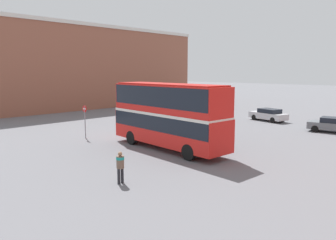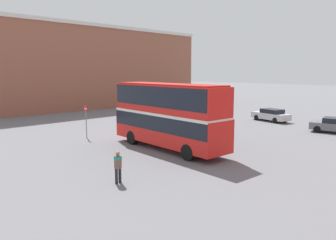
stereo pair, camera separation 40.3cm
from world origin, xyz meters
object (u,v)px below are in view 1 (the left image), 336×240
Objects in this scene: parked_car_kerb_far at (331,125)px; no_entry_sign at (85,117)px; parked_car_kerb_near at (268,115)px; pedestrian_foreground at (120,164)px; double_decker_bus at (168,112)px.

no_entry_sign is (-14.06, -17.64, 1.13)m from parked_car_kerb_far.
parked_car_kerb_near is 1.11× the size of parked_car_kerb_far.
parked_car_kerb_far is at bearing -106.89° from pedestrian_foreground.
double_decker_bus reaches higher than pedestrian_foreground.
double_decker_bus reaches higher than parked_car_kerb_near.
parked_car_kerb_far is (7.57, -2.30, -0.01)m from parked_car_kerb_near.
double_decker_bus is at bearing -73.45° from pedestrian_foreground.
parked_car_kerb_far is (2.70, 22.54, -0.30)m from pedestrian_foreground.
parked_car_kerb_far is at bearing 71.66° from double_decker_bus.
pedestrian_foreground is 0.40× the size of parked_car_kerb_far.
parked_car_kerb_near is at bearing -88.96° from pedestrian_foreground.
double_decker_bus is at bearing 106.66° from parked_car_kerb_near.
double_decker_bus is at bearing 15.24° from no_entry_sign.
double_decker_bus is 3.63× the size of no_entry_sign.
parked_car_kerb_near is at bearing 97.85° from double_decker_bus.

